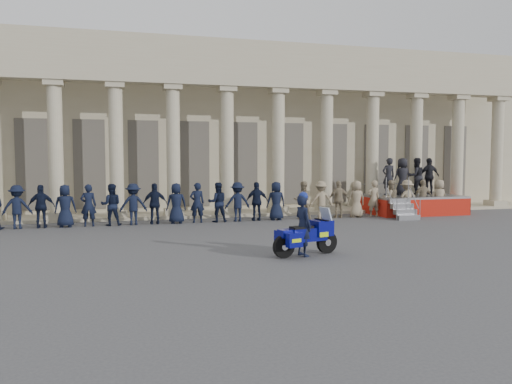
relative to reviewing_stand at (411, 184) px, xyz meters
The scene contains 6 objects.
ground 12.99m from the reviewing_stand, 147.14° to the right, with size 90.00×90.00×0.00m, color #424244.
building 13.66m from the reviewing_stand, 144.47° to the left, with size 40.00×12.50×9.00m.
officer_rank 10.13m from the reviewing_stand, behind, with size 23.23×0.67×1.78m.
reviewing_stand is the anchor object (origin of this frame).
motorcycle 13.05m from the reviewing_stand, 135.32° to the right, with size 2.17×1.09×1.41m.
rider 13.14m from the reviewing_stand, 135.59° to the right, with size 0.57×0.74×1.90m.
Camera 1 is at (-3.62, -15.85, 2.90)m, focal length 35.00 mm.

